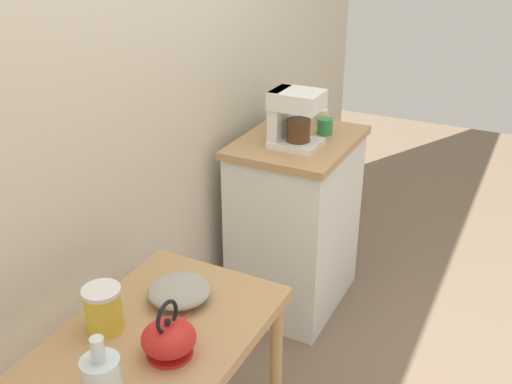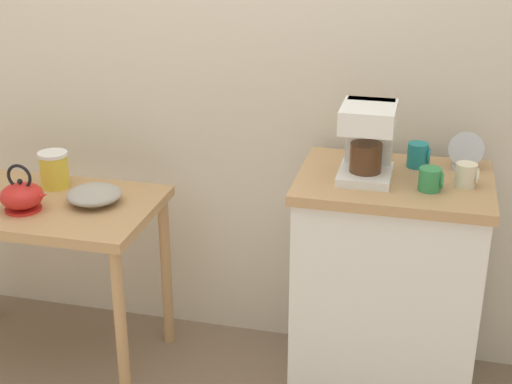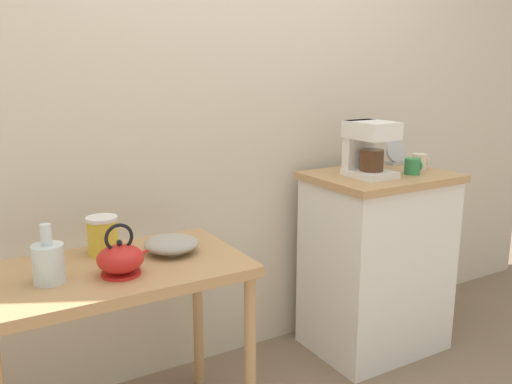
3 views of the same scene
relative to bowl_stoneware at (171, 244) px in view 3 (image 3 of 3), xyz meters
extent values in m
cube|color=beige|center=(0.49, 0.43, 0.64)|extent=(4.40, 0.10, 2.80)
cube|color=tan|center=(-0.23, -0.03, -0.06)|extent=(0.93, 0.55, 0.04)
cylinder|color=tan|center=(0.19, -0.26, -0.42)|extent=(0.04, 0.04, 0.68)
cylinder|color=tan|center=(0.19, 0.21, -0.42)|extent=(0.04, 0.04, 0.68)
cube|color=white|center=(1.12, 0.06, -0.32)|extent=(0.64, 0.48, 0.87)
cube|color=tan|center=(1.12, 0.06, 0.13)|extent=(0.67, 0.51, 0.04)
cylinder|color=#9E998C|center=(0.00, 0.00, -0.03)|extent=(0.09, 0.09, 0.01)
ellipsoid|color=#9E998C|center=(0.00, 0.00, 0.00)|extent=(0.21, 0.21, 0.06)
cylinder|color=red|center=(-0.23, -0.12, -0.03)|extent=(0.13, 0.13, 0.01)
ellipsoid|color=red|center=(-0.23, -0.12, 0.02)|extent=(0.16, 0.16, 0.10)
cone|color=red|center=(-0.16, -0.12, 0.03)|extent=(0.08, 0.03, 0.06)
sphere|color=black|center=(-0.23, -0.12, 0.08)|extent=(0.02, 0.02, 0.02)
torus|color=black|center=(-0.23, -0.12, 0.10)|extent=(0.10, 0.01, 0.10)
cylinder|color=silver|center=(-0.46, -0.07, 0.03)|extent=(0.10, 0.10, 0.13)
cylinder|color=silver|center=(-0.46, -0.07, 0.13)|extent=(0.04, 0.04, 0.07)
cylinder|color=gold|center=(-0.23, 0.12, 0.03)|extent=(0.11, 0.11, 0.13)
cylinder|color=white|center=(-0.23, 0.12, 0.10)|extent=(0.12, 0.12, 0.01)
cube|color=white|center=(1.01, 0.03, 0.17)|extent=(0.18, 0.22, 0.03)
cube|color=white|center=(1.01, 0.11, 0.28)|extent=(0.16, 0.05, 0.26)
cube|color=white|center=(1.01, 0.03, 0.37)|extent=(0.18, 0.22, 0.08)
cylinder|color=#4C2D19|center=(1.01, 0.02, 0.23)|extent=(0.11, 0.11, 0.10)
cylinder|color=#338C4C|center=(1.23, -0.03, 0.19)|extent=(0.07, 0.07, 0.08)
torus|color=#338C4C|center=(1.27, -0.03, 0.19)|extent=(0.01, 0.05, 0.05)
cylinder|color=teal|center=(1.18, 0.19, 0.20)|extent=(0.07, 0.07, 0.09)
torus|color=teal|center=(1.22, 0.19, 0.20)|extent=(0.01, 0.06, 0.06)
cylinder|color=beige|center=(1.35, 0.04, 0.19)|extent=(0.07, 0.07, 0.08)
torus|color=beige|center=(1.38, 0.04, 0.19)|extent=(0.01, 0.06, 0.06)
cube|color=#B2B5BA|center=(1.35, 0.21, 0.16)|extent=(0.09, 0.06, 0.02)
cylinder|color=#B2B5BA|center=(1.35, 0.21, 0.23)|extent=(0.12, 0.05, 0.12)
cylinder|color=black|center=(1.35, 0.20, 0.23)|extent=(0.11, 0.04, 0.10)
camera|label=1|loc=(-1.31, -0.95, 1.12)|focal=41.34mm
camera|label=2|loc=(1.21, -2.36, 1.08)|focal=51.67mm
camera|label=3|loc=(-0.73, -1.87, 0.67)|focal=38.32mm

